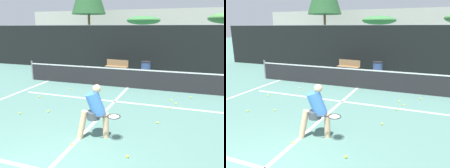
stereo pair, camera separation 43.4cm
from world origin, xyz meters
TOP-DOWN VIEW (x-y plane):
  - court_service_line at (0.00, 5.04)m, footprint 8.25×0.10m
  - court_center_mark at (0.00, 3.81)m, footprint 0.10×6.75m
  - court_sideline_left at (-4.51, 3.81)m, footprint 0.10×7.75m
  - net at (0.00, 7.18)m, footprint 11.09×0.09m
  - fence_back at (0.00, 11.18)m, footprint 24.00×0.06m
  - player_practicing at (0.40, 2.07)m, footprint 1.24×0.50m
  - tennis_ball_scattered_0 at (1.88, 3.46)m, footprint 0.07×0.07m
  - tennis_ball_scattered_1 at (-1.85, 3.22)m, footprint 0.07×0.07m
  - tennis_ball_scattered_2 at (-3.18, 4.53)m, footprint 0.07×0.07m
  - tennis_ball_scattered_3 at (2.14, 4.85)m, footprint 0.07×0.07m
  - tennis_ball_scattered_4 at (2.15, 5.80)m, footprint 0.07×0.07m
  - tennis_ball_scattered_5 at (2.90, 6.45)m, footprint 0.07×0.07m
  - tennis_ball_scattered_6 at (-2.67, 2.78)m, footprint 0.07×0.07m
  - tennis_ball_scattered_8 at (2.34, 5.43)m, footprint 0.07×0.07m
  - tennis_ball_scattered_9 at (-2.53, 6.00)m, footprint 0.07×0.07m
  - tennis_ball_scattered_10 at (1.44, 1.43)m, footprint 0.07×0.07m
  - tennis_ball_scattered_11 at (-0.01, 1.49)m, footprint 0.07×0.07m
  - courtside_bench at (-1.53, 10.33)m, footprint 1.52×0.57m
  - trash_bin at (0.35, 10.24)m, footprint 0.59×0.59m
  - parked_car at (0.80, 14.59)m, footprint 1.83×4.62m
  - tree_west at (-1.84, 20.96)m, footprint 3.54×3.54m
  - building_far at (0.00, 25.68)m, footprint 36.00×2.40m

SIDE VIEW (x-z plane):
  - court_service_line at x=0.00m, z-range 0.00..0.01m
  - court_center_mark at x=0.00m, z-range 0.00..0.01m
  - court_sideline_left at x=-4.51m, z-range 0.00..0.01m
  - tennis_ball_scattered_0 at x=1.88m, z-range 0.00..0.07m
  - tennis_ball_scattered_1 at x=-1.85m, z-range 0.00..0.07m
  - tennis_ball_scattered_2 at x=-3.18m, z-range 0.00..0.07m
  - tennis_ball_scattered_3 at x=2.14m, z-range 0.00..0.07m
  - tennis_ball_scattered_4 at x=2.15m, z-range 0.00..0.07m
  - tennis_ball_scattered_5 at x=2.90m, z-range 0.00..0.07m
  - tennis_ball_scattered_6 at x=-2.67m, z-range 0.00..0.07m
  - tennis_ball_scattered_8 at x=2.34m, z-range 0.00..0.07m
  - tennis_ball_scattered_9 at x=-2.53m, z-range 0.00..0.07m
  - tennis_ball_scattered_10 at x=1.44m, z-range 0.00..0.07m
  - tennis_ball_scattered_11 at x=-0.01m, z-range 0.00..0.07m
  - trash_bin at x=0.35m, z-range 0.00..0.87m
  - courtside_bench at x=-1.53m, z-range 0.03..0.89m
  - net at x=0.00m, z-range -0.02..1.05m
  - parked_car at x=0.80m, z-range -0.12..1.42m
  - player_practicing at x=0.40m, z-range 0.05..1.52m
  - fence_back at x=0.00m, z-range -0.01..3.01m
  - building_far at x=0.00m, z-range 0.00..4.98m
  - tree_west at x=-1.84m, z-range 1.52..5.54m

